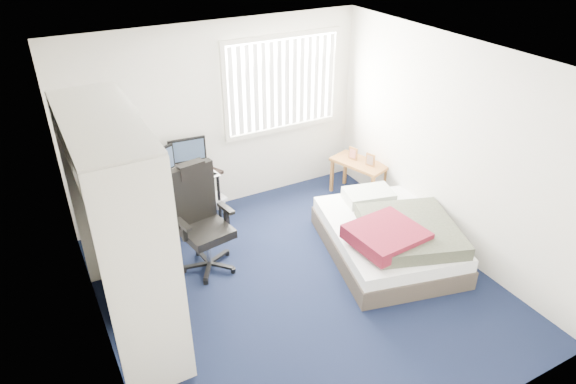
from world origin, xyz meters
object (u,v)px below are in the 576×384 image
at_px(bed, 390,237).
at_px(nightstand, 359,166).
at_px(office_chair, 203,229).
at_px(desk, 163,181).

bearing_deg(bed, nightstand, 69.63).
distance_m(nightstand, bed, 1.46).
bearing_deg(office_chair, desk, 101.36).
height_order(office_chair, nightstand, office_chair).
distance_m(office_chair, nightstand, 2.54).
bearing_deg(nightstand, bed, -110.37).
xyz_separation_m(desk, office_chair, (0.17, -0.87, -0.25)).
relative_size(desk, bed, 0.76).
bearing_deg(nightstand, desk, 171.47).
distance_m(desk, nightstand, 2.71).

